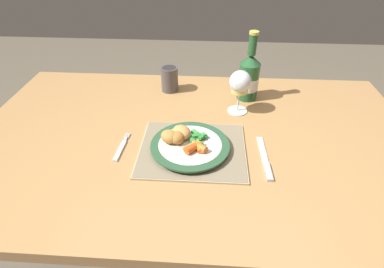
{
  "coord_description": "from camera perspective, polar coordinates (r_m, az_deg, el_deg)",
  "views": [
    {
      "loc": [
        0.04,
        -0.78,
        1.33
      ],
      "look_at": [
        -0.0,
        -0.04,
        0.78
      ],
      "focal_mm": 28.0,
      "sensor_mm": 36.0,
      "label": 1
    }
  ],
  "objects": [
    {
      "name": "fork",
      "position": [
        0.95,
        -13.39,
        -2.72
      ],
      "size": [
        0.02,
        0.14,
        0.01
      ],
      "color": "silver",
      "rests_on": "dining_table"
    },
    {
      "name": "table_knife",
      "position": [
        0.9,
        13.8,
        -5.05
      ],
      "size": [
        0.02,
        0.2,
        0.01
      ],
      "color": "silver",
      "rests_on": "dining_table"
    },
    {
      "name": "drinking_cup",
      "position": [
        1.22,
        -4.28,
        10.48
      ],
      "size": [
        0.07,
        0.07,
        0.1
      ],
      "color": "#4C4747",
      "rests_on": "dining_table"
    },
    {
      "name": "breaded_croquettes",
      "position": [
        0.91,
        -2.96,
        -0.24
      ],
      "size": [
        0.11,
        0.1,
        0.04
      ],
      "color": "#B77F3D",
      "rests_on": "dinner_plate"
    },
    {
      "name": "dining_table",
      "position": [
        1.03,
        0.34,
        -4.1
      ],
      "size": [
        1.47,
        0.88,
        0.74
      ],
      "color": "#AD7F4C",
      "rests_on": "ground"
    },
    {
      "name": "ground_plane",
      "position": [
        1.54,
        0.24,
        -22.89
      ],
      "size": [
        6.0,
        6.0,
        0.0
      ],
      "primitive_type": "plane",
      "color": "brown"
    },
    {
      "name": "placemat",
      "position": [
        0.92,
        -0.12,
        -2.94
      ],
      "size": [
        0.32,
        0.28,
        0.01
      ],
      "color": "tan",
      "rests_on": "dining_table"
    },
    {
      "name": "wine_glass",
      "position": [
        1.06,
        9.14,
        9.38
      ],
      "size": [
        0.08,
        0.08,
        0.16
      ],
      "color": "silver",
      "rests_on": "dining_table"
    },
    {
      "name": "dinner_plate",
      "position": [
        0.91,
        -0.36,
        -2.32
      ],
      "size": [
        0.24,
        0.24,
        0.02
      ],
      "color": "silver",
      "rests_on": "placemat"
    },
    {
      "name": "bottle",
      "position": [
        1.17,
        10.76,
        10.68
      ],
      "size": [
        0.08,
        0.08,
        0.26
      ],
      "color": "#23562D",
      "rests_on": "dining_table"
    },
    {
      "name": "glazed_carrots",
      "position": [
        0.87,
        0.63,
        -2.58
      ],
      "size": [
        0.07,
        0.06,
        0.02
      ],
      "color": "orange",
      "rests_on": "dinner_plate"
    },
    {
      "name": "green_beans_pile",
      "position": [
        0.91,
        1.17,
        -0.64
      ],
      "size": [
        0.06,
        0.07,
        0.02
      ],
      "color": "#338438",
      "rests_on": "dinner_plate"
    }
  ]
}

